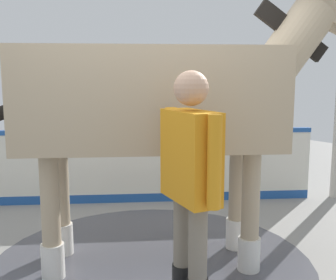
% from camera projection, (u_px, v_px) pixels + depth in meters
% --- Properties ---
extents(ground_plane, '(16.00, 16.00, 0.02)m').
position_uv_depth(ground_plane, '(127.00, 277.00, 3.54)').
color(ground_plane, gray).
extents(wet_patch, '(3.01, 3.01, 0.00)m').
position_uv_depth(wet_patch, '(152.00, 261.00, 3.81)').
color(wet_patch, '#4C4C54').
rests_on(wet_patch, ground).
extents(barrier_wall, '(4.02, 2.47, 1.02)m').
position_uv_depth(barrier_wall, '(146.00, 169.00, 5.58)').
color(barrier_wall, silver).
rests_on(barrier_wall, ground).
extents(horse, '(3.20, 2.13, 2.61)m').
position_uv_depth(horse, '(164.00, 102.00, 3.59)').
color(horse, tan).
rests_on(horse, ground).
extents(handler, '(0.31, 0.69, 1.77)m').
position_uv_depth(handler, '(190.00, 178.00, 2.78)').
color(handler, black).
rests_on(handler, ground).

